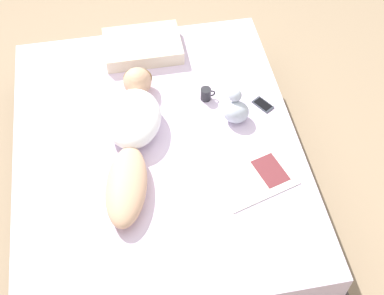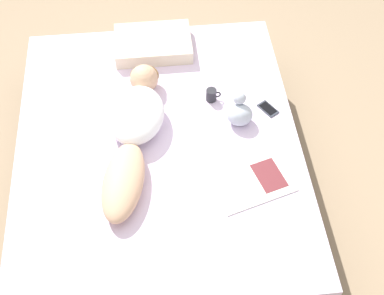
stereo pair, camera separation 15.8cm
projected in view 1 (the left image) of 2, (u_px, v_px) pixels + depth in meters
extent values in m
plane|color=#9E8466|center=(161.00, 190.00, 3.84)|extent=(12.00, 12.00, 0.00)
cube|color=#383333|center=(160.00, 177.00, 3.71)|extent=(1.87, 2.28, 0.32)
cube|color=silver|center=(158.00, 154.00, 3.50)|extent=(1.81, 2.22, 0.22)
ellipsoid|color=tan|center=(126.00, 186.00, 3.13)|extent=(0.35, 0.61, 0.15)
ellipsoid|color=white|center=(133.00, 118.00, 3.41)|extent=(0.44, 0.54, 0.20)
ellipsoid|color=brown|center=(138.00, 79.00, 3.63)|extent=(0.23, 0.22, 0.11)
sphere|color=tan|center=(137.00, 82.00, 3.61)|extent=(0.19, 0.19, 0.19)
cube|color=silver|center=(237.00, 185.00, 3.21)|extent=(0.32, 0.38, 0.01)
cube|color=silver|center=(270.00, 171.00, 3.28)|extent=(0.32, 0.38, 0.01)
cube|color=maroon|center=(270.00, 170.00, 3.27)|extent=(0.21, 0.26, 0.00)
cylinder|color=#232328|center=(206.00, 94.00, 3.61)|extent=(0.07, 0.07, 0.09)
cylinder|color=black|center=(206.00, 90.00, 3.58)|extent=(0.06, 0.06, 0.01)
torus|color=#232328|center=(212.00, 93.00, 3.62)|extent=(0.05, 0.01, 0.05)
cube|color=#333842|center=(263.00, 105.00, 3.61)|extent=(0.14, 0.16, 0.01)
cube|color=black|center=(263.00, 104.00, 3.61)|extent=(0.12, 0.13, 0.00)
ellipsoid|color=#B2BCCC|center=(236.00, 112.00, 3.48)|extent=(0.17, 0.15, 0.14)
sphere|color=#B2BCCC|center=(235.00, 95.00, 3.44)|extent=(0.09, 0.09, 0.09)
cube|color=beige|center=(143.00, 46.00, 3.90)|extent=(0.55, 0.38, 0.10)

